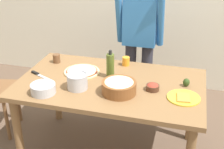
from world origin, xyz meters
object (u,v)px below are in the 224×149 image
object	(u,v)px
mixing_bowl_steel	(43,89)
chef_knife	(40,75)
steel_pot	(77,81)
plate_with_slice	(184,98)
cup_orange	(126,61)
popcorn_bowl	(119,86)
cup_small_brown	(57,58)
person_cook	(140,36)
small_sauce_bowl	(153,87)
pizza_raw_on_board	(82,71)
dining_table	(111,91)
avocado	(186,82)
olive_oil_bottle	(110,66)

from	to	relation	value
mixing_bowl_steel	chef_knife	xyz separation A→B (m)	(-0.18, 0.28, -0.03)
steel_pot	chef_knife	distance (m)	0.44
plate_with_slice	cup_orange	bearing A→B (deg)	139.22
popcorn_bowl	cup_small_brown	size ratio (longest dim) A/B	3.29
person_cook	cup_orange	size ratio (longest dim) A/B	19.06
cup_orange	small_sauce_bowl	bearing A→B (deg)	-52.76
plate_with_slice	small_sauce_bowl	distance (m)	0.27
plate_with_slice	pizza_raw_on_board	bearing A→B (deg)	165.72
dining_table	popcorn_bowl	size ratio (longest dim) A/B	5.71
dining_table	small_sauce_bowl	xyz separation A→B (m)	(0.37, -0.04, 0.12)
avocado	dining_table	bearing A→B (deg)	-171.23
plate_with_slice	cup_small_brown	distance (m)	1.31
plate_with_slice	olive_oil_bottle	distance (m)	0.69
small_sauce_bowl	chef_knife	xyz separation A→B (m)	(-1.02, -0.01, -0.02)
dining_table	steel_pot	size ratio (longest dim) A/B	9.22
pizza_raw_on_board	olive_oil_bottle	distance (m)	0.30
dining_table	steel_pot	xyz separation A→B (m)	(-0.23, -0.18, 0.16)
dining_table	pizza_raw_on_board	size ratio (longest dim) A/B	4.89
small_sauce_bowl	cup_small_brown	xyz separation A→B (m)	(-1.00, 0.31, 0.01)
dining_table	avocado	bearing A→B (deg)	8.77
dining_table	popcorn_bowl	xyz separation A→B (m)	(0.12, -0.16, 0.15)
steel_pot	olive_oil_bottle	bearing A→B (deg)	52.35
cup_orange	cup_small_brown	distance (m)	0.68
olive_oil_bottle	cup_small_brown	world-z (taller)	olive_oil_bottle
chef_knife	pizza_raw_on_board	bearing A→B (deg)	26.19
olive_oil_bottle	cup_orange	world-z (taller)	olive_oil_bottle
popcorn_bowl	olive_oil_bottle	xyz separation A→B (m)	(-0.14, 0.25, 0.05)
person_cook	olive_oil_bottle	size ratio (longest dim) A/B	6.33
popcorn_bowl	dining_table	bearing A→B (deg)	125.42
person_cook	cup_orange	bearing A→B (deg)	-99.01
mixing_bowl_steel	steel_pot	distance (m)	0.28
cup_orange	avocado	xyz separation A→B (m)	(0.58, -0.28, -0.01)
pizza_raw_on_board	mixing_bowl_steel	bearing A→B (deg)	-110.40
person_cook	plate_with_slice	world-z (taller)	person_cook
cup_orange	dining_table	bearing A→B (deg)	-97.44
plate_with_slice	person_cook	bearing A→B (deg)	120.59
popcorn_bowl	avocado	xyz separation A→B (m)	(0.52, 0.26, -0.03)
small_sauce_bowl	steel_pot	size ratio (longest dim) A/B	0.63
chef_knife	plate_with_slice	bearing A→B (deg)	-3.09
pizza_raw_on_board	cup_small_brown	xyz separation A→B (m)	(-0.32, 0.15, 0.03)
dining_table	olive_oil_bottle	bearing A→B (deg)	106.44
small_sauce_bowl	dining_table	bearing A→B (deg)	173.39
pizza_raw_on_board	plate_with_slice	world-z (taller)	plate_with_slice
chef_knife	popcorn_bowl	bearing A→B (deg)	-8.47
pizza_raw_on_board	chef_knife	xyz separation A→B (m)	(-0.34, -0.17, -0.00)
plate_with_slice	chef_knife	world-z (taller)	plate_with_slice
dining_table	olive_oil_bottle	world-z (taller)	olive_oil_bottle
olive_oil_bottle	cup_small_brown	distance (m)	0.63
steel_pot	avocado	xyz separation A→B (m)	(0.87, 0.27, -0.03)
pizza_raw_on_board	small_sauce_bowl	distance (m)	0.70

